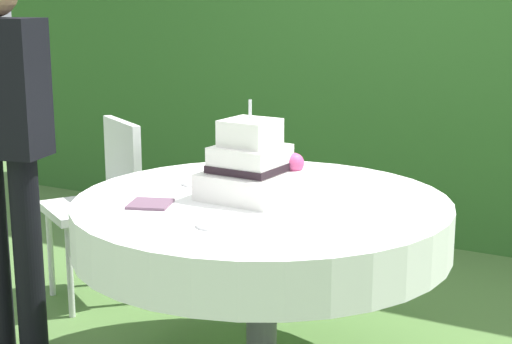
% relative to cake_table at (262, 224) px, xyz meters
% --- Properties ---
extents(foliage_hedge, '(6.59, 0.61, 2.74)m').
position_rel_cake_table_xyz_m(foliage_hedge, '(0.00, 2.32, 0.72)').
color(foliage_hedge, '#336628').
rests_on(foliage_hedge, ground_plane).
extents(cake_table, '(1.41, 1.41, 0.75)m').
position_rel_cake_table_xyz_m(cake_table, '(0.00, 0.00, 0.00)').
color(cake_table, '#4C4C51').
rests_on(cake_table, ground_plane).
extents(wedding_cake, '(0.33, 0.33, 0.37)m').
position_rel_cake_table_xyz_m(wedding_cake, '(-0.05, 0.00, 0.21)').
color(wedding_cake, white).
rests_on(wedding_cake, cake_table).
extents(serving_plate_near, '(0.11, 0.11, 0.01)m').
position_rel_cake_table_xyz_m(serving_plate_near, '(-0.34, 0.07, 0.10)').
color(serving_plate_near, white).
rests_on(serving_plate_near, cake_table).
extents(serving_plate_far, '(0.11, 0.11, 0.01)m').
position_rel_cake_table_xyz_m(serving_plate_far, '(0.03, -0.39, 0.10)').
color(serving_plate_far, white).
rests_on(serving_plate_far, cake_table).
extents(serving_plate_left, '(0.10, 0.10, 0.01)m').
position_rel_cake_table_xyz_m(serving_plate_left, '(0.13, 0.33, 0.10)').
color(serving_plate_left, white).
rests_on(serving_plate_left, cake_table).
extents(napkin_stack, '(0.19, 0.19, 0.01)m').
position_rel_cake_table_xyz_m(napkin_stack, '(-0.31, -0.27, 0.10)').
color(napkin_stack, '#6B4C60').
rests_on(napkin_stack, cake_table).
extents(garden_chair, '(0.55, 0.55, 0.89)m').
position_rel_cake_table_xyz_m(garden_chair, '(-1.11, 0.42, -0.11)').
color(garden_chair, white).
rests_on(garden_chair, ground_plane).
extents(standing_person, '(0.40, 0.28, 1.60)m').
position_rel_cake_table_xyz_m(standing_person, '(-1.06, -0.24, 0.28)').
color(standing_person, black).
rests_on(standing_person, ground_plane).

